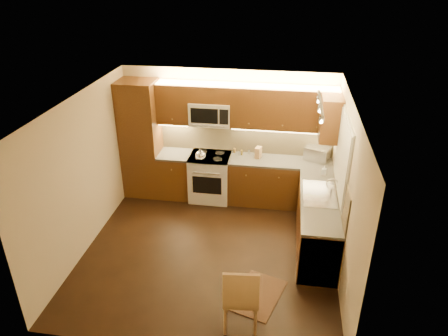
% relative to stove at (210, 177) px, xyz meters
% --- Properties ---
extents(floor, '(4.00, 4.00, 0.01)m').
position_rel_stove_xyz_m(floor, '(0.30, -1.68, -0.46)').
color(floor, black).
rests_on(floor, ground).
extents(ceiling, '(4.00, 4.00, 0.01)m').
position_rel_stove_xyz_m(ceiling, '(0.30, -1.68, 2.04)').
color(ceiling, beige).
rests_on(ceiling, ground).
extents(wall_back, '(4.00, 0.01, 2.50)m').
position_rel_stove_xyz_m(wall_back, '(0.30, 0.32, 0.79)').
color(wall_back, '#C7B392').
rests_on(wall_back, ground).
extents(wall_front, '(4.00, 0.01, 2.50)m').
position_rel_stove_xyz_m(wall_front, '(0.30, -3.67, 0.79)').
color(wall_front, '#C7B392').
rests_on(wall_front, ground).
extents(wall_left, '(0.01, 4.00, 2.50)m').
position_rel_stove_xyz_m(wall_left, '(-1.70, -1.68, 0.79)').
color(wall_left, '#C7B392').
rests_on(wall_left, ground).
extents(wall_right, '(0.01, 4.00, 2.50)m').
position_rel_stove_xyz_m(wall_right, '(2.30, -1.68, 0.79)').
color(wall_right, '#C7B392').
rests_on(wall_right, ground).
extents(pantry, '(0.70, 0.60, 2.30)m').
position_rel_stove_xyz_m(pantry, '(-1.35, 0.02, 0.69)').
color(pantry, '#43250E').
rests_on(pantry, floor).
extents(base_cab_back_left, '(0.62, 0.60, 0.86)m').
position_rel_stove_xyz_m(base_cab_back_left, '(-0.69, 0.02, -0.03)').
color(base_cab_back_left, '#43250E').
rests_on(base_cab_back_left, floor).
extents(counter_back_left, '(0.62, 0.60, 0.04)m').
position_rel_stove_xyz_m(counter_back_left, '(-0.69, 0.02, 0.42)').
color(counter_back_left, '#3C3836').
rests_on(counter_back_left, base_cab_back_left).
extents(base_cab_back_right, '(1.92, 0.60, 0.86)m').
position_rel_stove_xyz_m(base_cab_back_right, '(1.34, 0.02, -0.03)').
color(base_cab_back_right, '#43250E').
rests_on(base_cab_back_right, floor).
extents(counter_back_right, '(1.92, 0.60, 0.04)m').
position_rel_stove_xyz_m(counter_back_right, '(1.34, 0.02, 0.42)').
color(counter_back_right, '#3C3836').
rests_on(counter_back_right, base_cab_back_right).
extents(base_cab_right, '(0.60, 2.00, 0.86)m').
position_rel_stove_xyz_m(base_cab_right, '(2.00, -1.28, -0.03)').
color(base_cab_right, '#43250E').
rests_on(base_cab_right, floor).
extents(counter_right, '(0.60, 2.00, 0.04)m').
position_rel_stove_xyz_m(counter_right, '(2.00, -1.28, 0.42)').
color(counter_right, '#3C3836').
rests_on(counter_right, base_cab_right).
extents(dishwasher, '(0.58, 0.60, 0.84)m').
position_rel_stove_xyz_m(dishwasher, '(2.00, -1.98, -0.03)').
color(dishwasher, silver).
rests_on(dishwasher, floor).
extents(backsplash_back, '(3.30, 0.02, 0.60)m').
position_rel_stove_xyz_m(backsplash_back, '(0.65, 0.31, 0.74)').
color(backsplash_back, tan).
rests_on(backsplash_back, wall_back).
extents(backsplash_right, '(0.02, 2.00, 0.60)m').
position_rel_stove_xyz_m(backsplash_right, '(2.29, -1.28, 0.74)').
color(backsplash_right, tan).
rests_on(backsplash_right, wall_right).
extents(upper_cab_back_left, '(0.62, 0.35, 0.75)m').
position_rel_stove_xyz_m(upper_cab_back_left, '(-0.69, 0.15, 1.42)').
color(upper_cab_back_left, '#43250E').
rests_on(upper_cab_back_left, wall_back).
extents(upper_cab_back_right, '(1.92, 0.35, 0.75)m').
position_rel_stove_xyz_m(upper_cab_back_right, '(1.34, 0.15, 1.42)').
color(upper_cab_back_right, '#43250E').
rests_on(upper_cab_back_right, wall_back).
extents(upper_cab_bridge, '(0.76, 0.35, 0.31)m').
position_rel_stove_xyz_m(upper_cab_bridge, '(0.00, 0.15, 1.63)').
color(upper_cab_bridge, '#43250E').
rests_on(upper_cab_bridge, wall_back).
extents(upper_cab_right_corner, '(0.35, 0.50, 0.75)m').
position_rel_stove_xyz_m(upper_cab_right_corner, '(2.12, -0.28, 1.42)').
color(upper_cab_right_corner, '#43250E').
rests_on(upper_cab_right_corner, wall_right).
extents(stove, '(0.76, 0.65, 0.92)m').
position_rel_stove_xyz_m(stove, '(0.00, 0.00, 0.00)').
color(stove, silver).
rests_on(stove, floor).
extents(microwave, '(0.76, 0.38, 0.44)m').
position_rel_stove_xyz_m(microwave, '(0.00, 0.14, 1.26)').
color(microwave, silver).
rests_on(microwave, wall_back).
extents(window_frame, '(0.03, 1.44, 1.24)m').
position_rel_stove_xyz_m(window_frame, '(2.29, -1.12, 1.14)').
color(window_frame, silver).
rests_on(window_frame, wall_right).
extents(window_blinds, '(0.02, 1.36, 1.16)m').
position_rel_stove_xyz_m(window_blinds, '(2.27, -1.12, 1.14)').
color(window_blinds, silver).
rests_on(window_blinds, wall_right).
extents(sink, '(0.52, 0.86, 0.15)m').
position_rel_stove_xyz_m(sink, '(2.00, -1.12, 0.52)').
color(sink, silver).
rests_on(sink, counter_right).
extents(faucet, '(0.20, 0.04, 0.30)m').
position_rel_stove_xyz_m(faucet, '(2.18, -1.12, 0.59)').
color(faucet, silver).
rests_on(faucet, counter_right).
extents(track_light_bar, '(0.04, 1.20, 0.03)m').
position_rel_stove_xyz_m(track_light_bar, '(1.85, -1.27, 2.00)').
color(track_light_bar, silver).
rests_on(track_light_bar, ceiling).
extents(kettle, '(0.25, 0.25, 0.22)m').
position_rel_stove_xyz_m(kettle, '(-0.14, -0.17, 0.57)').
color(kettle, silver).
rests_on(kettle, stove).
extents(toaster_oven, '(0.51, 0.45, 0.26)m').
position_rel_stove_xyz_m(toaster_oven, '(2.00, 0.18, 0.57)').
color(toaster_oven, silver).
rests_on(toaster_oven, counter_back_right).
extents(knife_block, '(0.13, 0.17, 0.21)m').
position_rel_stove_xyz_m(knife_block, '(0.91, 0.10, 0.55)').
color(knife_block, '#A9724C').
rests_on(knife_block, counter_back_right).
extents(spice_jar_a, '(0.06, 0.06, 0.09)m').
position_rel_stove_xyz_m(spice_jar_a, '(0.55, 0.14, 0.49)').
color(spice_jar_a, silver).
rests_on(spice_jar_a, counter_back_right).
extents(spice_jar_b, '(0.04, 0.04, 0.09)m').
position_rel_stove_xyz_m(spice_jar_b, '(0.44, 0.24, 0.49)').
color(spice_jar_b, brown).
rests_on(spice_jar_b, counter_back_right).
extents(spice_jar_c, '(0.05, 0.05, 0.09)m').
position_rel_stove_xyz_m(spice_jar_c, '(0.72, 0.24, 0.49)').
color(spice_jar_c, silver).
rests_on(spice_jar_c, counter_back_right).
extents(spice_jar_d, '(0.05, 0.05, 0.10)m').
position_rel_stove_xyz_m(spice_jar_d, '(0.59, 0.17, 0.49)').
color(spice_jar_d, olive).
rests_on(spice_jar_d, counter_back_right).
extents(soap_bottle, '(0.09, 0.09, 0.16)m').
position_rel_stove_xyz_m(soap_bottle, '(2.10, -0.41, 0.52)').
color(soap_bottle, white).
rests_on(soap_bottle, counter_right).
extents(rug, '(0.83, 1.03, 0.01)m').
position_rel_stove_xyz_m(rug, '(1.17, -2.58, -0.45)').
color(rug, black).
rests_on(rug, floor).
extents(dining_chair, '(0.48, 0.48, 1.00)m').
position_rel_stove_xyz_m(dining_chair, '(0.98, -3.12, 0.04)').
color(dining_chair, '#A9724C').
rests_on(dining_chair, floor).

